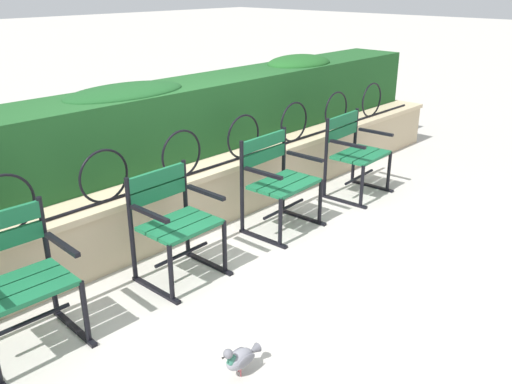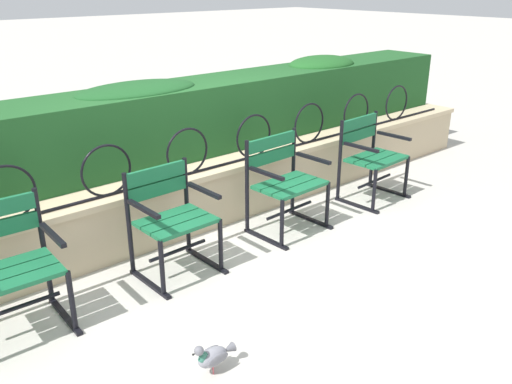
{
  "view_description": "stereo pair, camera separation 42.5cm",
  "coord_description": "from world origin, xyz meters",
  "px_view_note": "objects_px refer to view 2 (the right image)",
  "views": [
    {
      "loc": [
        -2.88,
        -2.61,
        2.12
      ],
      "look_at": [
        0.0,
        0.1,
        0.55
      ],
      "focal_mm": 37.63,
      "sensor_mm": 36.0,
      "label": 1
    },
    {
      "loc": [
        -2.58,
        -2.9,
        2.12
      ],
      "look_at": [
        0.0,
        0.1,
        0.55
      ],
      "focal_mm": 37.63,
      "sensor_mm": 36.0,
      "label": 2
    }
  ],
  "objects_px": {
    "pigeon_near_chairs": "(213,356)",
    "park_chair_leftmost": "(8,265)",
    "park_chair_centre_left": "(171,217)",
    "park_chair_centre_right": "(284,180)",
    "park_chair_rightmost": "(370,155)"
  },
  "relations": [
    {
      "from": "park_chair_leftmost",
      "to": "pigeon_near_chairs",
      "type": "height_order",
      "value": "park_chair_leftmost"
    },
    {
      "from": "park_chair_centre_left",
      "to": "park_chair_centre_right",
      "type": "xyz_separation_m",
      "value": [
        1.18,
        -0.0,
        0.01
      ]
    },
    {
      "from": "pigeon_near_chairs",
      "to": "park_chair_leftmost",
      "type": "bearing_deg",
      "value": 121.32
    },
    {
      "from": "park_chair_centre_right",
      "to": "park_chair_leftmost",
      "type": "bearing_deg",
      "value": 179.6
    },
    {
      "from": "park_chair_centre_right",
      "to": "pigeon_near_chairs",
      "type": "bearing_deg",
      "value": -144.96
    },
    {
      "from": "park_chair_centre_right",
      "to": "pigeon_near_chairs",
      "type": "distance_m",
      "value": 2.04
    },
    {
      "from": "park_chair_centre_right",
      "to": "park_chair_rightmost",
      "type": "bearing_deg",
      "value": -1.54
    },
    {
      "from": "park_chair_centre_left",
      "to": "pigeon_near_chairs",
      "type": "distance_m",
      "value": 1.29
    },
    {
      "from": "park_chair_centre_left",
      "to": "park_chair_centre_right",
      "type": "relative_size",
      "value": 0.96
    },
    {
      "from": "park_chair_centre_left",
      "to": "park_chair_rightmost",
      "type": "distance_m",
      "value": 2.36
    },
    {
      "from": "park_chair_centre_left",
      "to": "pigeon_near_chairs",
      "type": "height_order",
      "value": "park_chair_centre_left"
    },
    {
      "from": "park_chair_centre_left",
      "to": "park_chair_rightmost",
      "type": "height_order",
      "value": "park_chair_rightmost"
    },
    {
      "from": "park_chair_centre_left",
      "to": "park_chair_centre_right",
      "type": "height_order",
      "value": "park_chair_centre_right"
    },
    {
      "from": "park_chair_centre_right",
      "to": "pigeon_near_chairs",
      "type": "relative_size",
      "value": 2.96
    },
    {
      "from": "park_chair_centre_left",
      "to": "park_chair_centre_right",
      "type": "distance_m",
      "value": 1.18
    }
  ]
}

